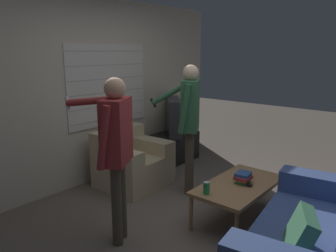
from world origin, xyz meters
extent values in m
plane|color=#665B51|center=(0.00, 0.00, 0.00)|extent=(16.00, 16.00, 0.00)
cube|color=beige|center=(0.00, 2.03, 1.27)|extent=(5.20, 0.06, 2.55)
cube|color=silver|center=(0.30, 1.99, 1.34)|extent=(1.40, 0.02, 1.14)
cube|color=#A4A099|center=(0.30, 1.98, 0.87)|extent=(1.37, 0.00, 0.01)
cube|color=#A4A099|center=(0.30, 1.98, 1.06)|extent=(1.37, 0.00, 0.01)
cube|color=#A4A099|center=(0.30, 1.98, 1.25)|extent=(1.37, 0.00, 0.01)
cube|color=#A4A099|center=(0.30, 1.98, 1.44)|extent=(1.37, 0.00, 0.01)
cube|color=#A4A099|center=(0.30, 1.98, 1.63)|extent=(1.37, 0.00, 0.01)
cube|color=#A4A099|center=(0.30, 1.98, 1.82)|extent=(1.37, 0.00, 0.01)
cube|color=#384C7F|center=(0.46, -0.96, 0.56)|extent=(0.35, 0.86, 0.21)
cube|color=#38704C|center=(-0.57, -1.06, 0.56)|extent=(0.42, 0.35, 0.37)
cube|color=#C6B289|center=(0.23, 1.44, 0.20)|extent=(0.91, 0.83, 0.41)
cube|color=#C6B289|center=(0.21, 1.73, 0.59)|extent=(0.89, 0.24, 0.35)
cube|color=#C6B289|center=(0.55, 1.45, 0.50)|extent=(0.27, 0.80, 0.18)
cube|color=#C6B289|center=(-0.09, 1.42, 0.50)|extent=(0.27, 0.80, 0.18)
cube|color=#9E754C|center=(0.29, -0.15, 0.40)|extent=(1.12, 0.60, 0.04)
cylinder|color=#9E754C|center=(-0.23, 0.12, 0.19)|extent=(0.04, 0.04, 0.38)
cylinder|color=#9E754C|center=(0.80, 0.12, 0.19)|extent=(0.04, 0.04, 0.38)
cylinder|color=#9E754C|center=(-0.23, -0.41, 0.19)|extent=(0.04, 0.04, 0.38)
cylinder|color=#9E754C|center=(0.80, -0.41, 0.19)|extent=(0.04, 0.04, 0.38)
cube|color=black|center=(1.38, 1.67, 0.23)|extent=(0.83, 0.49, 0.47)
cube|color=#2D2D33|center=(1.38, 1.67, 0.76)|extent=(0.73, 0.71, 0.59)
cube|color=#3D4738|center=(1.31, 1.74, 0.76)|extent=(0.51, 0.49, 0.48)
cylinder|color=#4C4233|center=(-0.89, 0.50, 0.40)|extent=(0.10, 0.10, 0.81)
cylinder|color=#4C4233|center=(-0.77, 0.57, 0.40)|extent=(0.10, 0.10, 0.81)
cube|color=maroon|center=(-0.83, 0.54, 1.11)|extent=(0.43, 0.36, 0.60)
sphere|color=tan|center=(-0.83, 0.54, 1.50)|extent=(0.20, 0.20, 0.20)
cylinder|color=maroon|center=(-1.04, 0.47, 1.10)|extent=(0.14, 0.17, 0.58)
cylinder|color=maroon|center=(-0.79, 0.89, 1.35)|extent=(0.35, 0.53, 0.13)
cube|color=white|center=(-0.94, 1.14, 1.32)|extent=(0.05, 0.05, 0.13)
cylinder|color=#4C4233|center=(0.46, 0.66, 0.42)|extent=(0.10, 0.10, 0.84)
cylinder|color=#4C4233|center=(0.58, 0.73, 0.42)|extent=(0.10, 0.10, 0.84)
cube|color=#336642|center=(0.52, 0.70, 1.16)|extent=(0.42, 0.36, 0.63)
sphere|color=beige|center=(0.52, 0.70, 1.56)|extent=(0.20, 0.20, 0.20)
cylinder|color=#336642|center=(0.32, 0.63, 1.15)|extent=(0.14, 0.17, 0.60)
cylinder|color=#336642|center=(0.57, 1.03, 1.29)|extent=(0.34, 0.52, 0.36)
cube|color=black|center=(0.44, 1.25, 1.14)|extent=(0.08, 0.09, 0.12)
cube|color=#33754C|center=(0.33, -0.16, 0.43)|extent=(0.18, 0.16, 0.02)
cube|color=gold|center=(0.34, -0.16, 0.46)|extent=(0.20, 0.16, 0.03)
cube|color=maroon|center=(0.32, -0.17, 0.49)|extent=(0.18, 0.16, 0.03)
cube|color=#284C89|center=(0.33, -0.16, 0.52)|extent=(0.19, 0.17, 0.03)
cylinder|color=#238E47|center=(-0.16, -0.02, 0.48)|extent=(0.07, 0.07, 0.12)
cylinder|color=silver|center=(-0.16, -0.02, 0.55)|extent=(0.06, 0.06, 0.00)
cube|color=black|center=(0.29, -0.23, 0.43)|extent=(0.04, 0.13, 0.02)
camera|label=1|loc=(-2.74, -1.70, 1.82)|focal=35.00mm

